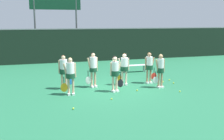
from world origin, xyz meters
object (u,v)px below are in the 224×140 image
(player_4, at_px, (93,67))
(tennis_ball_4, at_px, (180,91))
(player_5, at_px, (124,66))
(tennis_ball_6, at_px, (174,83))
(player_2, at_px, (160,68))
(player_3, at_px, (64,69))
(tennis_ball_5, at_px, (112,99))
(tennis_ball_1, at_px, (137,90))
(tennis_ball_3, at_px, (73,109))
(player_6, at_px, (149,65))
(bench_courtside, at_px, (134,66))
(player_1, at_px, (115,71))
(tennis_ball_0, at_px, (169,80))
(player_0, at_px, (70,73))
(scoreboard, at_px, (56,6))
(tennis_ball_2, at_px, (163,82))

(player_4, xyz_separation_m, tennis_ball_4, (3.60, -2.07, -0.98))
(player_5, relative_size, tennis_ball_6, 22.98)
(player_2, relative_size, player_3, 1.00)
(tennis_ball_4, height_order, tennis_ball_6, tennis_ball_6)
(tennis_ball_6, bearing_deg, tennis_ball_5, -155.71)
(tennis_ball_1, distance_m, tennis_ball_3, 3.68)
(player_4, height_order, player_6, player_4)
(bench_courtside, height_order, tennis_ball_5, bench_courtside)
(player_1, bearing_deg, tennis_ball_1, -22.32)
(player_3, distance_m, tennis_ball_0, 5.82)
(player_1, distance_m, tennis_ball_5, 1.59)
(bench_courtside, height_order, player_2, player_2)
(player_2, bearing_deg, tennis_ball_5, -159.83)
(tennis_ball_5, bearing_deg, tennis_ball_1, 32.02)
(player_6, relative_size, tennis_ball_1, 23.43)
(tennis_ball_3, bearing_deg, tennis_ball_5, 23.62)
(player_5, relative_size, tennis_ball_5, 25.19)
(bench_courtside, distance_m, player_0, 6.21)
(scoreboard, distance_m, tennis_ball_2, 11.88)
(player_3, relative_size, tennis_ball_6, 23.11)
(scoreboard, xyz_separation_m, bench_courtside, (4.17, -6.93, -4.01))
(player_0, bearing_deg, tennis_ball_3, -90.60)
(bench_courtside, relative_size, tennis_ball_3, 23.72)
(scoreboard, xyz_separation_m, tennis_ball_3, (-0.68, -12.99, -4.36))
(tennis_ball_1, bearing_deg, bench_courtside, 69.78)
(player_1, xyz_separation_m, player_2, (2.34, 0.06, -0.03))
(player_3, bearing_deg, tennis_ball_5, -55.21)
(tennis_ball_2, relative_size, tennis_ball_3, 0.99)
(bench_courtside, relative_size, player_3, 1.03)
(tennis_ball_0, bearing_deg, player_6, -170.12)
(player_2, distance_m, player_3, 4.65)
(player_0, distance_m, tennis_ball_1, 3.21)
(tennis_ball_5, bearing_deg, scoreboard, 94.80)
(player_5, bearing_deg, scoreboard, 114.54)
(player_1, relative_size, tennis_ball_4, 25.40)
(tennis_ball_0, bearing_deg, player_5, -175.13)
(tennis_ball_0, height_order, tennis_ball_3, same)
(player_6, bearing_deg, player_3, 174.75)
(player_0, relative_size, tennis_ball_4, 25.47)
(player_3, distance_m, player_5, 3.01)
(tennis_ball_3, bearing_deg, player_4, 64.18)
(tennis_ball_3, bearing_deg, player_1, 40.68)
(player_5, relative_size, tennis_ball_0, 23.11)
(player_4, bearing_deg, tennis_ball_4, -41.19)
(tennis_ball_1, distance_m, tennis_ball_4, 1.96)
(bench_courtside, bearing_deg, player_5, -118.55)
(player_4, bearing_deg, player_6, -12.06)
(player_0, bearing_deg, tennis_ball_4, -6.68)
(tennis_ball_6, bearing_deg, player_5, 169.84)
(player_4, relative_size, tennis_ball_4, 26.28)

